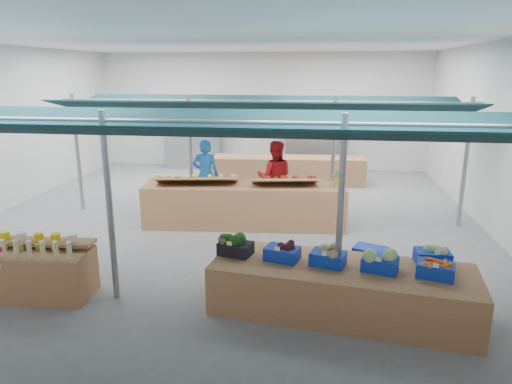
% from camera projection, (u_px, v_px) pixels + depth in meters
% --- Properties ---
extents(floor, '(13.00, 13.00, 0.00)m').
position_uv_depth(floor, '(227.00, 221.00, 11.10)').
color(floor, slate).
rests_on(floor, ground).
extents(hall, '(13.00, 13.00, 13.00)m').
position_uv_depth(hall, '(236.00, 107.00, 11.79)').
color(hall, silver).
rests_on(hall, ground).
extents(pole_grid, '(10.00, 4.60, 3.00)m').
position_uv_depth(pole_grid, '(245.00, 163.00, 8.85)').
color(pole_grid, gray).
rests_on(pole_grid, floor).
extents(awnings, '(9.50, 7.08, 0.30)m').
position_uv_depth(awnings, '(245.00, 113.00, 8.60)').
color(awnings, black).
rests_on(awnings, pole_grid).
extents(back_shelving_left, '(2.00, 0.50, 2.00)m').
position_uv_depth(back_shelving_left, '(193.00, 142.00, 16.92)').
color(back_shelving_left, '#B23F33').
rests_on(back_shelving_left, floor).
extents(back_shelving_right, '(2.00, 0.50, 2.00)m').
position_uv_depth(back_shelving_right, '(315.00, 144.00, 16.31)').
color(back_shelving_right, '#B23F33').
rests_on(back_shelving_right, floor).
extents(bottle_shelf, '(1.77, 1.15, 1.05)m').
position_uv_depth(bottle_shelf, '(38.00, 271.00, 7.37)').
color(bottle_shelf, '#936340').
rests_on(bottle_shelf, floor).
extents(veg_counter, '(4.00, 1.80, 0.75)m').
position_uv_depth(veg_counter, '(341.00, 289.00, 6.84)').
color(veg_counter, '#936340').
rests_on(veg_counter, floor).
extents(fruit_counter, '(4.73, 1.48, 1.00)m').
position_uv_depth(fruit_counter, '(245.00, 205.00, 10.72)').
color(fruit_counter, '#936340').
rests_on(fruit_counter, floor).
extents(far_counter, '(4.87, 1.31, 0.87)m').
position_uv_depth(far_counter, '(289.00, 170.00, 14.74)').
color(far_counter, '#936340').
rests_on(far_counter, floor).
extents(crate_stack, '(0.64, 0.55, 0.64)m').
position_uv_depth(crate_stack, '(369.00, 265.00, 7.84)').
color(crate_stack, '#0F31A9').
rests_on(crate_stack, floor).
extents(vendor_left, '(0.71, 0.50, 1.86)m').
position_uv_depth(vendor_left, '(206.00, 175.00, 11.82)').
color(vendor_left, '#1B60B2').
rests_on(vendor_left, floor).
extents(vendor_right, '(0.96, 0.78, 1.86)m').
position_uv_depth(vendor_right, '(275.00, 177.00, 11.58)').
color(vendor_right, maroon).
rests_on(vendor_right, floor).
extents(crate_broccoli, '(0.58, 0.47, 0.35)m').
position_uv_depth(crate_broccoli, '(236.00, 245.00, 7.14)').
color(crate_broccoli, black).
rests_on(crate_broccoli, veg_counter).
extents(crate_beets, '(0.58, 0.47, 0.29)m').
position_uv_depth(crate_beets, '(282.00, 251.00, 6.95)').
color(crate_beets, '#0F31A9').
rests_on(crate_beets, veg_counter).
extents(crate_celeriac, '(0.58, 0.47, 0.31)m').
position_uv_depth(crate_celeriac, '(328.00, 256.00, 6.76)').
color(crate_celeriac, '#0F31A9').
rests_on(crate_celeriac, veg_counter).
extents(crate_cabbage, '(0.58, 0.47, 0.35)m').
position_uv_depth(crate_cabbage, '(380.00, 260.00, 6.56)').
color(crate_cabbage, '#0F31A9').
rests_on(crate_cabbage, veg_counter).
extents(crate_carrots, '(0.58, 0.47, 0.29)m').
position_uv_depth(crate_carrots, '(435.00, 269.00, 6.38)').
color(crate_carrots, '#0F31A9').
rests_on(crate_carrots, veg_counter).
extents(sparrow, '(0.12, 0.09, 0.11)m').
position_uv_depth(sparrow, '(222.00, 241.00, 7.04)').
color(sparrow, brown).
rests_on(sparrow, crate_broccoli).
extents(apple_heap_yellow, '(1.99, 1.00, 0.27)m').
position_uv_depth(apple_heap_yellow, '(196.00, 178.00, 10.50)').
color(apple_heap_yellow, '#997247').
rests_on(apple_heap_yellow, fruit_counter).
extents(apple_heap_red, '(1.59, 0.93, 0.27)m').
position_uv_depth(apple_heap_red, '(285.00, 179.00, 10.38)').
color(apple_heap_red, '#997247').
rests_on(apple_heap_red, fruit_counter).
extents(pineapple, '(0.14, 0.14, 0.39)m').
position_uv_depth(pineapple, '(336.00, 179.00, 10.31)').
color(pineapple, '#8C6019').
rests_on(pineapple, fruit_counter).
extents(crate_extra, '(0.51, 0.41, 0.32)m').
position_uv_depth(crate_extra, '(433.00, 254.00, 6.82)').
color(crate_extra, '#0F31A9').
rests_on(crate_extra, veg_counter).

